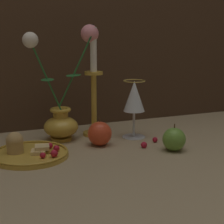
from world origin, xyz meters
name	(u,v)px	position (x,y,z in m)	size (l,w,h in m)	color
ground_plane	(112,149)	(0.00, 0.00, 0.00)	(2.40, 2.40, 0.00)	#9E8966
vase	(63,104)	(-0.11, 0.15, 0.11)	(0.24, 0.11, 0.36)	gold
plate_with_pastries	(28,152)	(-0.24, 0.02, 0.01)	(0.21, 0.21, 0.07)	gold
wine_glass	(134,99)	(0.11, 0.09, 0.13)	(0.07, 0.07, 0.19)	silver
candlestick	(95,91)	(0.00, 0.16, 0.15)	(0.07, 0.07, 0.36)	gold
apple_beside_vase	(174,139)	(0.16, -0.08, 0.03)	(0.07, 0.07, 0.08)	#669938
apple_near_glass	(100,134)	(-0.02, 0.05, 0.04)	(0.07, 0.07, 0.08)	#D14223
berry_near_plate	(155,140)	(0.15, 0.01, 0.01)	(0.02, 0.02, 0.02)	#AD192D
berry_front_center	(144,145)	(0.09, -0.03, 0.01)	(0.02, 0.02, 0.02)	#AD192D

